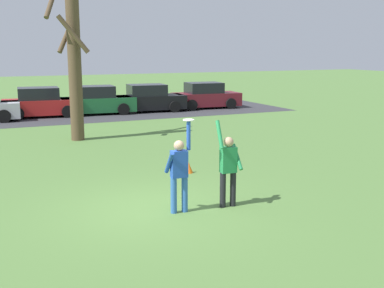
{
  "coord_description": "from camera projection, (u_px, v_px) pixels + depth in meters",
  "views": [
    {
      "loc": [
        -3.74,
        -10.14,
        3.62
      ],
      "look_at": [
        0.99,
        0.18,
        1.41
      ],
      "focal_mm": 45.8,
      "sensor_mm": 36.0,
      "label": 1
    }
  ],
  "objects": [
    {
      "name": "person_catcher",
      "position": [
        179.0,
        170.0,
        10.85
      ],
      "size": [
        0.55,
        0.49,
        2.08
      ],
      "rotation": [
        0.0,
        0.0,
        -0.07
      ],
      "color": "#3366B7",
      "rests_on": "ground_plane"
    },
    {
      "name": "ground_plane",
      "position": [
        156.0,
        209.0,
        11.27
      ],
      "size": [
        120.0,
        120.0,
        0.0
      ],
      "primitive_type": "plane",
      "color": "#567F3D"
    },
    {
      "name": "person_defender",
      "position": [
        228.0,
        166.0,
        11.27
      ],
      "size": [
        0.56,
        0.49,
        2.04
      ],
      "rotation": [
        0.0,
        0.0,
        3.07
      ],
      "color": "black",
      "rests_on": "ground_plane"
    },
    {
      "name": "parked_car_red",
      "position": [
        41.0,
        103.0,
        26.48
      ],
      "size": [
        4.24,
        2.3,
        1.59
      ],
      "rotation": [
        0.0,
        0.0,
        -0.08
      ],
      "color": "red",
      "rests_on": "ground_plane"
    },
    {
      "name": "field_cone_orange",
      "position": [
        189.0,
        168.0,
        14.53
      ],
      "size": [
        0.26,
        0.26,
        0.32
      ],
      "primitive_type": "cone",
      "color": "orange",
      "rests_on": "ground_plane"
    },
    {
      "name": "parked_car_black",
      "position": [
        149.0,
        99.0,
        28.73
      ],
      "size": [
        4.24,
        2.3,
        1.59
      ],
      "rotation": [
        0.0,
        0.0,
        -0.08
      ],
      "color": "black",
      "rests_on": "ground_plane"
    },
    {
      "name": "frisbee_disc",
      "position": [
        189.0,
        120.0,
        10.72
      ],
      "size": [
        0.24,
        0.24,
        0.02
      ],
      "primitive_type": "cylinder",
      "color": "white",
      "rests_on": "person_catcher"
    },
    {
      "name": "parked_car_green",
      "position": [
        97.0,
        101.0,
        27.59
      ],
      "size": [
        4.24,
        2.3,
        1.59
      ],
      "rotation": [
        0.0,
        0.0,
        -0.08
      ],
      "color": "#1E6633",
      "rests_on": "ground_plane"
    },
    {
      "name": "bare_tree_tall",
      "position": [
        74.0,
        66.0,
        19.27
      ],
      "size": [
        1.64,
        1.86,
        6.57
      ],
      "color": "brown",
      "rests_on": "ground_plane"
    },
    {
      "name": "parked_car_maroon",
      "position": [
        206.0,
        96.0,
        30.38
      ],
      "size": [
        4.24,
        2.3,
        1.59
      ],
      "rotation": [
        0.0,
        0.0,
        -0.08
      ],
      "color": "maroon",
      "rests_on": "ground_plane"
    },
    {
      "name": "parking_strip",
      "position": [
        70.0,
        116.0,
        26.94
      ],
      "size": [
        25.72,
        6.4,
        0.01
      ],
      "primitive_type": "cube",
      "color": "#38383D",
      "rests_on": "ground_plane"
    }
  ]
}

